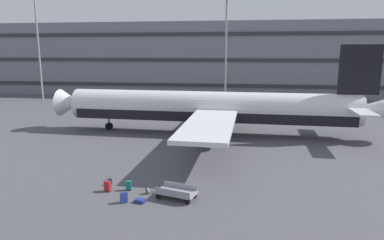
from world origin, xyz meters
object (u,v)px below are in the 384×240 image
airliner (214,108)px  backpack_large (148,191)px  suitcase_small (140,201)px  suitcase_purple (129,185)px  suitcase_teal (124,197)px  baggage_cart (176,192)px  suitcase_scuffed (108,186)px  backpack_red (110,181)px

airliner → backpack_large: (-3.02, -17.77, -2.85)m
suitcase_small → suitcase_purple: (-1.36, 1.84, 0.24)m
suitcase_teal → backpack_large: suitcase_teal is taller
suitcase_small → backpack_large: size_ratio=1.44×
suitcase_purple → baggage_cart: bearing=-14.1°
suitcase_purple → backpack_large: bearing=-16.6°
suitcase_teal → suitcase_purple: size_ratio=0.93×
suitcase_scuffed → suitcase_purple: size_ratio=0.99×
suitcase_teal → suitcase_scuffed: bearing=137.0°
backpack_large → baggage_cart: bearing=-12.2°
suitcase_scuffed → baggage_cart: size_ratio=0.25×
suitcase_purple → backpack_red: suitcase_purple is taller
airliner → backpack_large: 18.25m
suitcase_scuffed → backpack_large: bearing=-0.7°
backpack_large → backpack_red: backpack_red is taller
suitcase_teal → suitcase_purple: suitcase_purple is taller
backpack_large → baggage_cart: baggage_cart is taller
airliner → suitcase_teal: 19.94m
backpack_large → suitcase_small: bearing=-95.0°
backpack_red → baggage_cart: baggage_cart is taller
airliner → backpack_red: airliner is taller
suitcase_scuffed → suitcase_purple: 1.41m
suitcase_teal → baggage_cart: bearing=19.1°
suitcase_teal → airliner: bearing=77.8°
suitcase_teal → baggage_cart: 3.38m
airliner → suitcase_scuffed: bearing=-108.3°
suitcase_small → suitcase_teal: bearing=-171.7°
suitcase_teal → baggage_cart: size_ratio=0.24×
suitcase_scuffed → backpack_red: (-0.30, 1.16, -0.13)m
suitcase_small → airliner: bearing=80.7°
baggage_cart → suitcase_small: bearing=-156.3°
backpack_red → baggage_cart: size_ratio=0.17×
backpack_red → airliner: bearing=69.6°
suitcase_purple → backpack_red: bearing=155.4°
suitcase_small → baggage_cart: baggage_cart is taller
suitcase_teal → backpack_large: 1.93m
airliner → suitcase_teal: bearing=-102.2°
backpack_large → baggage_cart: size_ratio=0.15×
suitcase_teal → suitcase_purple: bearing=99.9°
suitcase_purple → baggage_cart: 3.65m
suitcase_scuffed → baggage_cart: suitcase_scuffed is taller
suitcase_scuffed → backpack_large: (2.84, -0.04, -0.17)m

